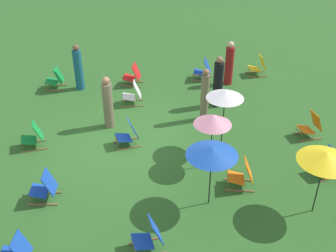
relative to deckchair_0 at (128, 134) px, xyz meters
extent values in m
plane|color=#2D6026|center=(-0.09, 0.00, -0.37)|extent=(40.00, 40.00, 0.00)
cube|color=olive|center=(-0.20, -0.10, -0.35)|extent=(0.19, 0.75, 0.04)
cube|color=olive|center=(0.23, -0.01, -0.35)|extent=(0.19, 0.75, 0.04)
cube|color=#1947B7|center=(0.03, -0.15, -0.10)|extent=(0.56, 0.52, 0.13)
cube|color=#1947B7|center=(-0.03, 0.14, 0.18)|extent=(0.52, 0.34, 0.57)
cylinder|color=olive|center=(0.07, -0.35, -0.17)|extent=(0.44, 0.12, 0.03)
cube|color=olive|center=(-4.21, 0.35, -0.35)|extent=(0.26, 0.74, 0.04)
cube|color=olive|center=(-3.79, 0.22, -0.35)|extent=(0.26, 0.74, 0.04)
cube|color=red|center=(-4.03, 0.19, -0.10)|extent=(0.59, 0.56, 0.13)
cube|color=red|center=(-3.94, 0.48, 0.18)|extent=(0.53, 0.38, 0.57)
cylinder|color=olive|center=(-4.09, 0.00, -0.17)|extent=(0.43, 0.16, 0.03)
cube|color=olive|center=(-4.46, 5.27, -0.35)|extent=(0.05, 0.76, 0.04)
cube|color=olive|center=(-4.02, 5.26, -0.35)|extent=(0.05, 0.76, 0.04)
cube|color=yellow|center=(-4.24, 5.16, -0.10)|extent=(0.49, 0.44, 0.13)
cube|color=yellow|center=(-4.23, 5.46, 0.18)|extent=(0.48, 0.26, 0.57)
cylinder|color=olive|center=(-4.24, 4.96, -0.17)|extent=(0.44, 0.04, 0.03)
cube|color=olive|center=(-0.43, -2.88, -0.35)|extent=(0.17, 0.75, 0.04)
cube|color=olive|center=(0.01, -2.80, -0.35)|extent=(0.17, 0.75, 0.04)
cube|color=#148C38|center=(-0.19, -2.94, -0.10)|extent=(0.55, 0.51, 0.13)
cube|color=#148C38|center=(-0.25, -2.65, 0.18)|extent=(0.52, 0.33, 0.57)
cylinder|color=olive|center=(-0.16, -3.14, -0.17)|extent=(0.44, 0.10, 0.03)
cube|color=olive|center=(3.86, 0.19, -0.35)|extent=(0.16, 0.76, 0.04)
cube|color=#1947B7|center=(4.10, 0.13, -0.10)|extent=(0.54, 0.50, 0.13)
cube|color=#1947B7|center=(4.05, 0.43, 0.18)|extent=(0.51, 0.32, 0.57)
cylinder|color=olive|center=(4.13, -0.07, -0.17)|extent=(0.44, 0.10, 0.03)
cube|color=olive|center=(1.94, -2.20, -0.35)|extent=(0.12, 0.76, 0.04)
cube|color=olive|center=(2.38, -2.25, -0.35)|extent=(0.12, 0.76, 0.04)
cube|color=#1947B7|center=(2.15, -2.32, -0.10)|extent=(0.53, 0.49, 0.13)
cube|color=#1947B7|center=(2.19, -2.02, 0.18)|extent=(0.51, 0.30, 0.57)
cylinder|color=olive|center=(2.13, -2.52, -0.17)|extent=(0.44, 0.08, 0.03)
cube|color=olive|center=(-4.25, -2.56, -0.35)|extent=(0.16, 0.76, 0.04)
cube|color=olive|center=(-3.82, -2.63, -0.35)|extent=(0.16, 0.76, 0.04)
cube|color=#148C38|center=(-4.05, -2.70, -0.10)|extent=(0.54, 0.50, 0.13)
cube|color=#148C38|center=(-4.01, -2.40, 0.18)|extent=(0.51, 0.32, 0.57)
cylinder|color=olive|center=(-4.08, -2.89, -0.17)|extent=(0.44, 0.10, 0.03)
cube|color=olive|center=(0.04, 5.49, -0.35)|extent=(0.13, 0.76, 0.04)
cube|color=olive|center=(0.47, 5.55, -0.35)|extent=(0.13, 0.76, 0.04)
cube|color=orange|center=(0.27, 5.42, -0.10)|extent=(0.53, 0.49, 0.13)
cube|color=orange|center=(0.23, 5.72, 0.18)|extent=(0.51, 0.30, 0.57)
cylinder|color=olive|center=(0.29, 5.22, -0.17)|extent=(0.44, 0.08, 0.03)
cube|color=#1947B7|center=(4.21, -2.35, 0.18)|extent=(0.52, 0.33, 0.57)
cube|color=olive|center=(2.05, 2.84, -0.35)|extent=(0.18, 0.75, 0.04)
cube|color=olive|center=(2.48, 2.75, -0.35)|extent=(0.18, 0.75, 0.04)
cube|color=orange|center=(2.25, 2.70, -0.10)|extent=(0.55, 0.52, 0.13)
cube|color=orange|center=(2.31, 2.99, 0.18)|extent=(0.52, 0.34, 0.57)
cylinder|color=olive|center=(2.21, 2.50, -0.17)|extent=(0.44, 0.11, 0.03)
cube|color=olive|center=(1.88, 5.22, -0.35)|extent=(0.22, 0.75, 0.04)
cube|color=olive|center=(2.30, 5.33, -0.35)|extent=(0.22, 0.75, 0.04)
cube|color=#1947B7|center=(2.11, 5.18, -0.10)|extent=(0.57, 0.54, 0.13)
cube|color=#1947B7|center=(2.04, 5.47, 0.18)|extent=(0.53, 0.36, 0.57)
cylinder|color=olive|center=(2.16, 4.98, -0.17)|extent=(0.43, 0.13, 0.03)
cube|color=olive|center=(-4.35, 3.10, -0.35)|extent=(0.26, 0.74, 0.04)
cube|color=olive|center=(-3.93, 2.97, -0.35)|extent=(0.26, 0.74, 0.04)
cube|color=#1947B7|center=(-4.17, 2.94, -0.10)|extent=(0.59, 0.56, 0.13)
cube|color=#1947B7|center=(-4.08, 3.22, 0.18)|extent=(0.53, 0.38, 0.57)
cylinder|color=olive|center=(-4.23, 2.74, -0.17)|extent=(0.43, 0.16, 0.03)
cube|color=olive|center=(-2.71, 0.23, -0.35)|extent=(0.06, 0.76, 0.04)
cube|color=olive|center=(-2.27, 0.21, -0.35)|extent=(0.06, 0.76, 0.04)
cube|color=white|center=(-2.50, 0.12, -0.10)|extent=(0.49, 0.45, 0.13)
cube|color=white|center=(-2.49, 0.42, 0.18)|extent=(0.49, 0.26, 0.57)
cylinder|color=olive|center=(-2.50, -0.08, -0.17)|extent=(0.44, 0.04, 0.03)
cylinder|color=black|center=(0.50, 2.72, 0.57)|extent=(0.03, 0.03, 1.88)
cone|color=white|center=(0.50, 2.72, 1.42)|extent=(1.05, 1.05, 0.22)
cylinder|color=black|center=(3.39, 4.33, 0.51)|extent=(0.03, 0.03, 1.75)
cone|color=yellow|center=(3.39, 4.33, 1.28)|extent=(1.27, 1.27, 0.25)
cylinder|color=black|center=(1.29, 2.22, 0.44)|extent=(0.03, 0.03, 1.61)
cone|color=pink|center=(1.29, 2.22, 1.13)|extent=(1.02, 1.02, 0.28)
cylinder|color=black|center=(2.80, 1.87, 0.47)|extent=(0.03, 0.03, 1.68)
cone|color=#194CB2|center=(2.80, 1.87, 1.22)|extent=(1.23, 1.23, 0.21)
cylinder|color=#72664C|center=(-1.17, 2.52, 0.44)|extent=(0.28, 0.28, 1.61)
sphere|color=#936647|center=(-1.17, 2.52, 1.34)|extent=(0.21, 0.21, 0.21)
cylinder|color=#72664C|center=(-1.11, -0.57, 0.39)|extent=(0.43, 0.43, 1.51)
sphere|color=#936647|center=(-1.11, -0.57, 1.25)|extent=(0.24, 0.24, 0.24)
cylinder|color=#195972|center=(-3.89, -1.65, 0.39)|extent=(0.34, 0.34, 1.52)
sphere|color=brown|center=(-3.89, -1.65, 1.25)|extent=(0.22, 0.22, 0.22)
cylinder|color=black|center=(-2.02, 3.15, 0.43)|extent=(0.47, 0.47, 1.60)
sphere|color=#936647|center=(-2.02, 3.15, 1.34)|extent=(0.23, 0.23, 0.23)
cylinder|color=maroon|center=(-3.62, 3.95, 0.37)|extent=(0.46, 0.46, 1.47)
sphere|color=beige|center=(-3.62, 3.95, 1.21)|extent=(0.24, 0.24, 0.24)
camera|label=1|loc=(10.35, -0.08, 6.85)|focal=44.41mm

